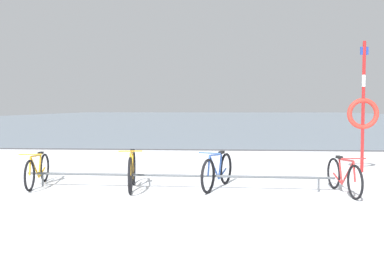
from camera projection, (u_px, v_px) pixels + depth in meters
ground at (213, 119)px, 59.84m from camera, size 80.00×132.00×0.08m
bike_rack at (176, 176)px, 8.43m from camera, size 6.35×0.27×0.31m
bicycle_0 at (38, 170)px, 8.74m from camera, size 0.46×1.72×0.75m
bicycle_1 at (132, 171)px, 8.42m from camera, size 0.46×1.71×0.84m
bicycle_2 at (217, 171)px, 8.48m from camera, size 0.70×1.65×0.80m
bicycle_3 at (344, 176)px, 7.96m from camera, size 0.46×1.64×0.75m
rescue_post at (363, 111)px, 10.55m from camera, size 0.81×0.12×3.37m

